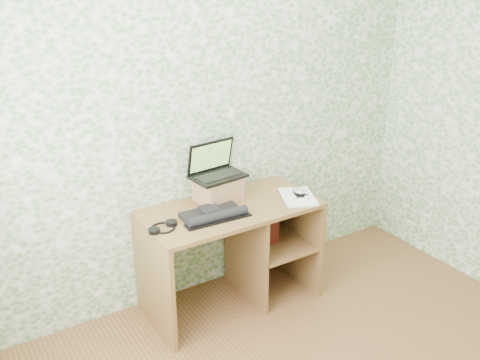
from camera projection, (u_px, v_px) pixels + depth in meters
wall_back at (207, 118)px, 3.64m from camera, size 3.50×0.00×3.50m
desk at (238, 238)px, 3.77m from camera, size 1.20×0.60×0.75m
riser at (218, 189)px, 3.68m from camera, size 0.30×0.26×0.17m
laptop at (215, 168)px, 3.66m from camera, size 0.38×0.29×0.24m
keyboard at (214, 214)px, 3.45m from camera, size 0.45×0.24×0.06m
headphones at (163, 227)px, 3.31m from camera, size 0.21×0.19×0.03m
notepad at (298, 197)px, 3.74m from camera, size 0.33×0.38×0.01m
mouse at (299, 192)px, 3.75m from camera, size 0.10×0.13×0.04m
pen at (300, 193)px, 3.78m from camera, size 0.04×0.14×0.01m
red_box at (263, 227)px, 3.82m from camera, size 0.23×0.09×0.27m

